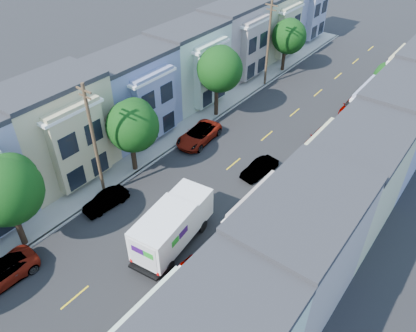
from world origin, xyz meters
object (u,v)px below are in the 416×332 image
at_px(tree_e, 288,36).
at_px(parked_right_d, 352,106).
at_px(tree_b, 6,191).
at_px(tree_far_r, 385,77).
at_px(parked_right_b, 178,282).
at_px(parked_right_c, 321,138).
at_px(parked_left_d, 199,135).
at_px(parked_left_c, 106,201).
at_px(lead_sedan, 259,168).
at_px(tree_c, 132,126).
at_px(fedex_truck, 173,225).
at_px(tree_d, 219,69).
at_px(utility_pole_near, 94,143).
at_px(utility_pole_far, 268,44).

xyz_separation_m(tree_e, parked_right_d, (11.20, -4.98, -3.94)).
xyz_separation_m(tree_b, tree_far_r, (13.19, 35.82, -1.51)).
relative_size(parked_right_b, parked_right_c, 0.99).
relative_size(parked_left_d, parked_right_d, 1.18).
height_order(tree_e, parked_left_c, tree_e).
relative_size(lead_sedan, parked_right_d, 0.83).
distance_m(tree_c, fedex_truck, 9.86).
xyz_separation_m(tree_e, tree_far_r, (13.19, -2.50, -0.89)).
xyz_separation_m(tree_b, parked_left_d, (1.40, 18.33, -4.55)).
bearing_deg(parked_right_d, fedex_truck, -96.85).
height_order(tree_d, parked_left_c, tree_d).
distance_m(tree_b, parked_right_d, 35.46).
height_order(tree_d, parked_right_d, tree_d).
distance_m(utility_pole_near, utility_pole_far, 26.00).
height_order(tree_e, tree_far_r, tree_e).
distance_m(utility_pole_near, parked_right_c, 21.58).
distance_m(utility_pole_far, parked_left_d, 15.67).
relative_size(tree_e, utility_pole_far, 0.69).
height_order(fedex_truck, lead_sedan, fedex_truck).
xyz_separation_m(fedex_truck, parked_left_c, (-6.88, -0.36, -1.24)).
bearing_deg(tree_e, parked_left_d, -85.99).
relative_size(tree_c, utility_pole_far, 0.70).
xyz_separation_m(tree_c, fedex_truck, (8.28, -4.50, -2.90)).
height_order(tree_e, utility_pole_near, utility_pole_near).
bearing_deg(parked_left_c, parked_right_b, -8.58).
relative_size(tree_e, fedex_truck, 0.99).
distance_m(utility_pole_near, lead_sedan, 14.28).
bearing_deg(parked_right_b, tree_b, -161.37).
bearing_deg(parked_left_d, tree_e, 89.39).
height_order(tree_d, parked_right_c, tree_d).
bearing_deg(tree_b, parked_left_d, 85.63).
height_order(parked_left_c, parked_right_b, parked_right_b).
bearing_deg(parked_left_c, tree_e, 98.18).
xyz_separation_m(tree_d, fedex_truck, (8.28, -16.82, -3.60)).
distance_m(tree_c, utility_pole_near, 3.92).
bearing_deg(tree_c, parked_right_c, 51.38).
distance_m(tree_e, utility_pole_far, 5.04).
relative_size(parked_left_c, parked_right_d, 0.81).
relative_size(tree_e, parked_left_d, 1.27).
height_order(parked_left_d, parked_right_b, parked_left_d).
bearing_deg(tree_c, parked_left_c, -73.91).
bearing_deg(tree_far_r, tree_e, 169.28).
xyz_separation_m(tree_b, lead_sedan, (8.96, 17.47, -4.67)).
distance_m(tree_c, lead_sedan, 11.69).
bearing_deg(lead_sedan, utility_pole_far, 128.55).
bearing_deg(utility_pole_near, parked_left_d, 82.76).
relative_size(tree_b, lead_sedan, 2.02).
bearing_deg(parked_right_b, parked_right_d, 89.65).
relative_size(tree_d, parked_left_c, 2.10).
distance_m(fedex_truck, parked_right_c, 18.79).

